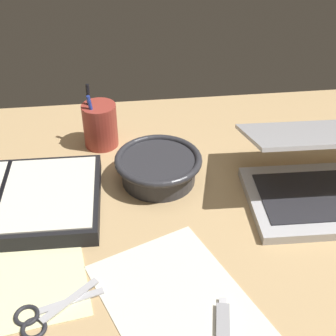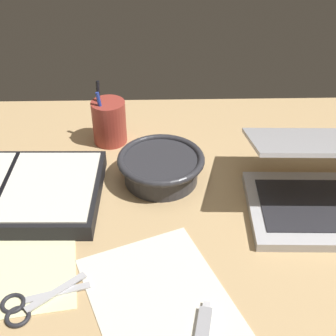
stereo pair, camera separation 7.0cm
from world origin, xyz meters
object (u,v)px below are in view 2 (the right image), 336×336
Objects in this scene: pen_cup at (109,122)px; scissors at (27,305)px; bowl at (161,167)px; planner at (6,192)px.

scissors is (-9.35, -46.76, -4.80)cm from pen_cup.
planner is (-30.50, -5.58, -1.49)cm from bowl.
planner is at bearing -132.28° from pen_cup.
planner is at bearing 81.54° from scissors.
bowl is at bearing -52.26° from pen_cup.
planner is 27.77cm from scissors.
bowl is 1.31× the size of scissors.
scissors is at bearing -123.61° from bowl.
pen_cup is 0.40× the size of planner.
pen_cup is (-11.69, 15.10, 1.84)cm from bowl.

